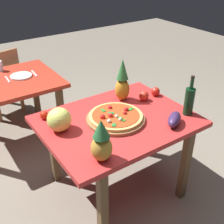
{
  "coord_description": "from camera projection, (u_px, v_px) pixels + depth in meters",
  "views": [
    {
      "loc": [
        -1.1,
        -1.53,
        1.89
      ],
      "look_at": [
        -0.02,
        0.04,
        0.77
      ],
      "focal_mm": 45.68,
      "sensor_mm": 36.0,
      "label": 1
    }
  ],
  "objects": [
    {
      "name": "drinking_glass_water",
      "position": [
        0.0,
        66.0,
        3.04
      ],
      "size": [
        0.06,
        0.06,
        0.11
      ],
      "primitive_type": "cylinder",
      "color": "silver",
      "rests_on": "background_table"
    },
    {
      "name": "background_table",
      "position": [
        11.0,
        90.0,
        2.91
      ],
      "size": [
        0.96,
        0.83,
        0.72
      ],
      "color": "brown",
      "rests_on": "ground_plane"
    },
    {
      "name": "tomato_by_bottle",
      "position": [
        44.0,
        115.0,
        2.21
      ],
      "size": [
        0.07,
        0.07,
        0.07
      ],
      "primitive_type": "sphere",
      "color": "red",
      "rests_on": "display_table"
    },
    {
      "name": "eggplant",
      "position": [
        174.0,
        119.0,
        2.13
      ],
      "size": [
        0.22,
        0.19,
        0.09
      ],
      "primitive_type": "ellipsoid",
      "rotation": [
        0.0,
        0.0,
        0.59
      ],
      "color": "#3C2550",
      "rests_on": "display_table"
    },
    {
      "name": "wine_bottle",
      "position": [
        189.0,
        101.0,
        2.23
      ],
      "size": [
        0.08,
        0.08,
        0.33
      ],
      "color": "black",
      "rests_on": "display_table"
    },
    {
      "name": "tomato_near_board",
      "position": [
        155.0,
        92.0,
        2.55
      ],
      "size": [
        0.08,
        0.08,
        0.08
      ],
      "primitive_type": "sphere",
      "color": "red",
      "rests_on": "display_table"
    },
    {
      "name": "pizza_board",
      "position": [
        116.0,
        119.0,
        2.2
      ],
      "size": [
        0.45,
        0.45,
        0.02
      ],
      "primitive_type": "cylinder",
      "color": "#946741",
      "rests_on": "display_table"
    },
    {
      "name": "melon",
      "position": [
        59.0,
        120.0,
        2.04
      ],
      "size": [
        0.18,
        0.18,
        0.18
      ],
      "primitive_type": "sphere",
      "color": "#DDE164",
      "rests_on": "display_table"
    },
    {
      "name": "fork_utensil",
      "position": [
        8.0,
        79.0,
        2.87
      ],
      "size": [
        0.02,
        0.18,
        0.01
      ],
      "primitive_type": "cube",
      "rotation": [
        0.0,
        0.0,
        -0.05
      ],
      "color": "silver",
      "rests_on": "background_table"
    },
    {
      "name": "dinner_plate",
      "position": [
        21.0,
        76.0,
        2.93
      ],
      "size": [
        0.22,
        0.22,
        0.02
      ],
      "primitive_type": "cylinder",
      "color": "white",
      "rests_on": "background_table"
    },
    {
      "name": "pineapple_left",
      "position": [
        122.0,
        82.0,
        2.42
      ],
      "size": [
        0.12,
        0.12,
        0.37
      ],
      "color": "#BB8424",
      "rests_on": "display_table"
    },
    {
      "name": "pineapple_right",
      "position": [
        101.0,
        142.0,
        1.74
      ],
      "size": [
        0.14,
        0.14,
        0.29
      ],
      "color": "#B88832",
      "rests_on": "display_table"
    },
    {
      "name": "dining_chair",
      "position": [
        2.0,
        79.0,
        3.46
      ],
      "size": [
        0.49,
        0.49,
        0.85
      ],
      "rotation": [
        0.0,
        0.0,
        3.39
      ],
      "color": "#946741",
      "rests_on": "ground_plane"
    },
    {
      "name": "knife_utensil",
      "position": [
        34.0,
        73.0,
        3.0
      ],
      "size": [
        0.03,
        0.18,
        0.01
      ],
      "primitive_type": "cube",
      "rotation": [
        0.0,
        0.0,
        -0.08
      ],
      "color": "silver",
      "rests_on": "background_table"
    },
    {
      "name": "bell_pepper",
      "position": [
        144.0,
        96.0,
        2.47
      ],
      "size": [
        0.08,
        0.08,
        0.09
      ],
      "primitive_type": "ellipsoid",
      "color": "red",
      "rests_on": "display_table"
    },
    {
      "name": "pizza",
      "position": [
        116.0,
        116.0,
        2.18
      ],
      "size": [
        0.41,
        0.41,
        0.06
      ],
      "color": "#E2AF5F",
      "rests_on": "pizza_board"
    },
    {
      "name": "display_table",
      "position": [
        117.0,
        129.0,
        2.26
      ],
      "size": [
        1.17,
        0.9,
        0.72
      ],
      "color": "brown",
      "rests_on": "ground_plane"
    },
    {
      "name": "ground_plane",
      "position": [
        117.0,
        187.0,
        2.58
      ],
      "size": [
        10.0,
        10.0,
        0.0
      ],
      "primitive_type": "plane",
      "color": "gray"
    }
  ]
}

